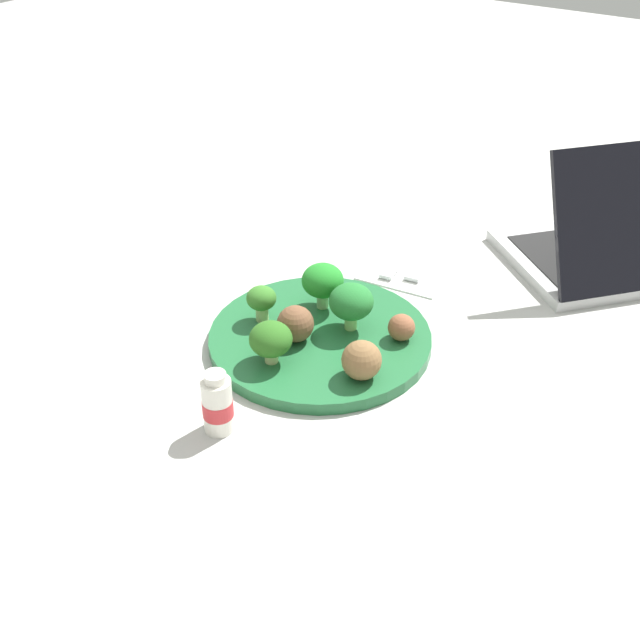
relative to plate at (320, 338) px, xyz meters
name	(u,v)px	position (x,y,z in m)	size (l,w,h in m)	color
ground_plane	(320,344)	(0.00, 0.00, -0.01)	(4.00, 4.00, 0.00)	#B2B2AD
plate	(320,338)	(0.00, 0.00, 0.00)	(0.28, 0.28, 0.02)	#236638
broccoli_floret_back_right	(271,340)	(0.08, -0.01, 0.04)	(0.05, 0.05, 0.05)	#A8BD78
broccoli_floret_near_rim	(323,281)	(-0.05, -0.03, 0.05)	(0.05, 0.05, 0.06)	#8FC782
broccoli_floret_mid_right	(351,302)	(-0.03, 0.03, 0.05)	(0.06, 0.06, 0.06)	#8ED073
broccoli_floret_center	(261,300)	(0.02, -0.08, 0.04)	(0.04, 0.04, 0.05)	#9DBE71
meatball_front_right	(295,324)	(0.03, -0.02, 0.03)	(0.05, 0.05, 0.05)	brown
meatball_far_rim	(362,360)	(0.05, 0.09, 0.03)	(0.05, 0.05, 0.05)	brown
meatball_back_right	(401,327)	(-0.05, 0.09, 0.02)	(0.03, 0.03, 0.03)	brown
napkin	(413,261)	(-0.25, 0.00, -0.01)	(0.17, 0.12, 0.01)	white
fork	(423,263)	(-0.25, 0.01, 0.00)	(0.12, 0.04, 0.01)	silver
knife	(400,257)	(-0.24, -0.02, 0.00)	(0.15, 0.04, 0.01)	silver
yogurt_bottle	(219,405)	(0.20, 0.00, 0.03)	(0.03, 0.03, 0.08)	white
laptop	(629,243)	(-0.42, 0.26, 0.03)	(0.39, 0.38, 0.20)	silver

